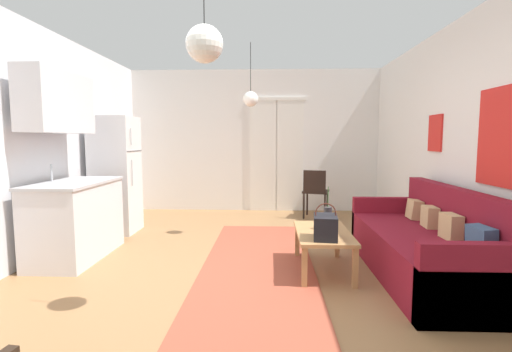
# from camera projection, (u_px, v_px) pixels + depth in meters

# --- Properties ---
(ground_plane) EXTENTS (5.26, 7.86, 0.10)m
(ground_plane) POSITION_uv_depth(u_px,v_px,m) (238.00, 287.00, 3.57)
(ground_plane) COLOR #996D44
(wall_back) EXTENTS (4.86, 0.13, 2.67)m
(wall_back) POSITION_uv_depth(u_px,v_px,m) (255.00, 141.00, 7.08)
(wall_back) COLOR white
(wall_back) RESTS_ON ground_plane
(wall_right) EXTENTS (0.12, 7.46, 2.67)m
(wall_right) POSITION_uv_depth(u_px,v_px,m) (500.00, 143.00, 3.34)
(wall_right) COLOR white
(wall_right) RESTS_ON ground_plane
(area_rug) EXTENTS (1.19, 3.67, 0.01)m
(area_rug) POSITION_uv_depth(u_px,v_px,m) (258.00, 267.00, 3.97)
(area_rug) COLOR #9E4733
(area_rug) RESTS_ON ground_plane
(couch) EXTENTS (0.86, 2.16, 0.89)m
(couch) POSITION_uv_depth(u_px,v_px,m) (428.00, 248.00, 3.68)
(couch) COLOR maroon
(couch) RESTS_ON ground_plane
(coffee_table) EXTENTS (0.54, 1.00, 0.42)m
(coffee_table) POSITION_uv_depth(u_px,v_px,m) (323.00, 236.00, 3.85)
(coffee_table) COLOR #B27F4C
(coffee_table) RESTS_ON ground_plane
(bamboo_vase) EXTENTS (0.08, 0.08, 0.46)m
(bamboo_vase) POSITION_uv_depth(u_px,v_px,m) (328.00, 218.00, 3.93)
(bamboo_vase) COLOR #2D2D33
(bamboo_vase) RESTS_ON coffee_table
(handbag) EXTENTS (0.25, 0.34, 0.35)m
(handbag) POSITION_uv_depth(u_px,v_px,m) (325.00, 227.00, 3.55)
(handbag) COLOR black
(handbag) RESTS_ON coffee_table
(refrigerator) EXTENTS (0.60, 0.60, 1.69)m
(refrigerator) POSITION_uv_depth(u_px,v_px,m) (116.00, 175.00, 5.42)
(refrigerator) COLOR white
(refrigerator) RESTS_ON ground_plane
(kitchen_counter) EXTENTS (0.64, 1.24, 2.12)m
(kitchen_counter) POSITION_uv_depth(u_px,v_px,m) (71.00, 189.00, 4.23)
(kitchen_counter) COLOR silver
(kitchen_counter) RESTS_ON ground_plane
(accent_chair) EXTENTS (0.51, 0.50, 0.84)m
(accent_chair) POSITION_uv_depth(u_px,v_px,m) (315.00, 190.00, 6.40)
(accent_chair) COLOR black
(accent_chair) RESTS_ON ground_plane
(pendant_lamp_near) EXTENTS (0.27, 0.27, 0.75)m
(pendant_lamp_near) POSITION_uv_depth(u_px,v_px,m) (204.00, 44.00, 2.66)
(pendant_lamp_near) COLOR black
(pendant_lamp_far) EXTENTS (0.21, 0.21, 0.86)m
(pendant_lamp_far) POSITION_uv_depth(u_px,v_px,m) (251.00, 99.00, 5.05)
(pendant_lamp_far) COLOR black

